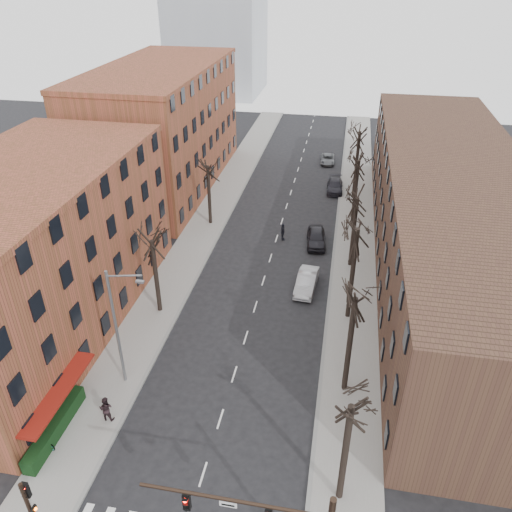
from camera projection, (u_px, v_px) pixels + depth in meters
The scene contains 24 objects.
sidewalk_left at pixel (210, 219), 55.48m from camera, with size 4.00×90.00×0.15m, color gray.
sidewalk_right at pixel (355, 231), 52.97m from camera, with size 4.00×90.00×0.15m, color gray.
building_left_near at pixel (30, 258), 36.83m from camera, with size 12.00×26.00×12.00m, color brown.
building_left_far at pixel (163, 130), 60.77m from camera, with size 12.00×28.00×14.00m, color brown.
building_right at pixel (450, 216), 44.97m from camera, with size 12.00×50.00×10.00m, color #482F21.
awning_left at pixel (67, 422), 31.29m from camera, with size 1.20×7.00×0.15m, color maroon.
hedge at pixel (55, 427), 30.13m from camera, with size 0.80×6.00×1.00m, color black.
tree_right_a at pixel (339, 497), 26.93m from camera, with size 5.20×5.20×10.00m, color black, non-canonical shape.
tree_right_b at pixel (344, 389), 33.68m from camera, with size 5.20×5.20×10.80m, color black, non-canonical shape.
tree_right_c at pixel (347, 317), 40.43m from camera, with size 5.20×5.20×11.60m, color black, non-canonical shape.
tree_right_d at pixel (350, 266), 47.17m from camera, with size 5.20×5.20×10.00m, color black, non-canonical shape.
tree_right_e at pixel (351, 227), 53.92m from camera, with size 5.20×5.20×10.80m, color black, non-canonical shape.
tree_right_f at pixel (353, 197), 60.66m from camera, with size 5.20×5.20×11.60m, color black, non-canonical shape.
tree_left_a at pixel (160, 311), 41.12m from camera, with size 5.20×5.20×9.50m, color black, non-canonical shape.
tree_left_b at pixel (211, 224), 54.62m from camera, with size 5.20×5.20×9.50m, color black, non-canonical shape.
signal_pole_left at pixel (30, 507), 23.70m from camera, with size 0.47×0.44×4.40m.
streetlight at pixel (118, 324), 31.71m from camera, with size 2.45×0.22×9.03m.
silver_sedan at pixel (306, 282), 43.47m from camera, with size 1.61×4.61×1.52m, color #A3A4AA.
parked_car_near at pixel (316, 237), 50.31m from camera, with size 1.84×4.58×1.56m, color black.
parked_car_mid at pixel (335, 186), 61.93m from camera, with size 1.91×4.70×1.36m, color black.
parked_car_far at pixel (328, 159), 70.46m from camera, with size 1.88×4.09×1.14m, color slate.
pedestrian_b at pixel (106, 409), 30.89m from camera, with size 0.87×0.67×1.78m, color black.
pedestrian_crossing at pixel (283, 232), 51.07m from camera, with size 1.05×0.44×1.80m, color black.
bicycle at pixel (45, 442), 29.34m from camera, with size 0.54×1.56×0.82m, color gray.
Camera 1 is at (6.19, -12.94, 25.04)m, focal length 35.00 mm.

